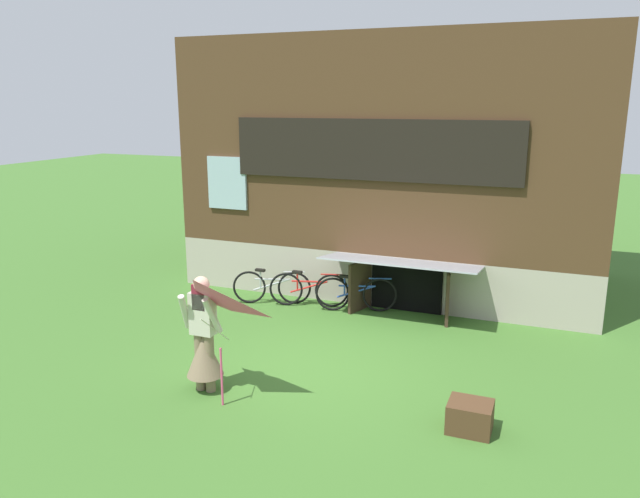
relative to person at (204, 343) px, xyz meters
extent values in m
plane|color=#3D6B28|center=(1.07, 1.38, -0.71)|extent=(60.00, 60.00, 0.00)
cube|color=#ADA393|center=(1.07, 6.64, -0.18)|extent=(8.58, 4.51, 1.06)
cube|color=#4C331E|center=(1.07, 6.64, 2.46)|extent=(8.58, 4.51, 4.23)
cube|color=black|center=(1.07, 4.34, 2.40)|extent=(5.61, 0.08, 1.15)
cube|color=#9EB7C6|center=(1.07, 4.36, 2.40)|extent=(5.45, 0.04, 1.03)
cube|color=#9EB7C6|center=(-2.08, 4.35, 1.62)|extent=(0.90, 0.06, 1.10)
cube|color=black|center=(1.83, 4.37, -0.22)|extent=(1.40, 0.03, 0.98)
cube|color=#3D2B1E|center=(0.98, 4.08, -0.22)|extent=(0.28, 0.68, 0.98)
cube|color=#3D2B1E|center=(2.68, 4.08, -0.22)|extent=(0.18, 0.70, 0.98)
cube|color=#999EA8|center=(1.83, 3.83, 0.40)|extent=(2.92, 1.09, 0.18)
cylinder|color=#7F6B51|center=(-0.08, 0.00, -0.29)|extent=(0.14, 0.14, 0.85)
cylinder|color=#7F6B51|center=(0.08, 0.00, -0.29)|extent=(0.14, 0.14, 0.85)
cone|color=#7F6B51|center=(0.00, 0.00, -0.16)|extent=(0.52, 0.52, 0.64)
cube|color=beige|center=(0.00, 0.00, 0.44)|extent=(0.34, 0.20, 0.60)
cylinder|color=beige|center=(-0.22, -0.10, 0.47)|extent=(0.17, 0.34, 0.56)
cylinder|color=beige|center=(0.22, -0.10, 0.47)|extent=(0.17, 0.34, 0.56)
cube|color=maroon|center=(0.00, -0.06, 0.69)|extent=(0.20, 0.08, 0.36)
sphere|color=#D8AD8E|center=(0.00, 0.00, 0.86)|extent=(0.23, 0.23, 0.23)
pyramid|color=#E54C7F|center=(0.26, -0.59, 0.67)|extent=(1.16, 0.98, 0.62)
cylinder|color=beige|center=(0.35, -0.25, 0.34)|extent=(0.01, 0.67, 0.54)
cylinder|color=#E54C7F|center=(0.45, -0.30, -0.30)|extent=(0.03, 0.03, 0.83)
torus|color=black|center=(1.37, 4.13, -0.38)|extent=(0.66, 0.25, 0.68)
torus|color=black|center=(0.50, 3.84, -0.38)|extent=(0.66, 0.25, 0.68)
cylinder|color=#284CB2|center=(0.93, 3.98, -0.20)|extent=(0.67, 0.25, 0.04)
cylinder|color=#284CB2|center=(0.93, 3.98, -0.31)|extent=(0.73, 0.27, 0.28)
cylinder|color=#284CB2|center=(0.71, 3.91, -0.20)|extent=(0.04, 0.04, 0.38)
cube|color=black|center=(0.71, 3.91, -0.01)|extent=(0.20, 0.08, 0.05)
cylinder|color=#284CB2|center=(1.37, 4.13, -0.04)|extent=(0.43, 0.16, 0.03)
torus|color=black|center=(0.40, 4.04, -0.37)|extent=(0.67, 0.23, 0.68)
torus|color=black|center=(-0.49, 3.79, -0.37)|extent=(0.67, 0.23, 0.68)
cylinder|color=red|center=(-0.04, 3.92, -0.20)|extent=(0.67, 0.22, 0.04)
cylinder|color=red|center=(-0.04, 3.92, -0.31)|extent=(0.74, 0.24, 0.28)
cylinder|color=red|center=(-0.26, 3.85, -0.20)|extent=(0.04, 0.04, 0.38)
cube|color=black|center=(-0.26, 3.85, -0.01)|extent=(0.20, 0.08, 0.05)
cylinder|color=red|center=(0.40, 4.04, -0.04)|extent=(0.43, 0.15, 0.03)
torus|color=black|center=(-0.37, 3.94, -0.38)|extent=(0.65, 0.26, 0.68)
torus|color=black|center=(-1.24, 3.64, -0.38)|extent=(0.65, 0.26, 0.68)
cylinder|color=#ADAFB5|center=(-0.80, 3.79, -0.20)|extent=(0.66, 0.26, 0.04)
cylinder|color=#ADAFB5|center=(-0.80, 3.79, -0.31)|extent=(0.72, 0.28, 0.27)
cylinder|color=#ADAFB5|center=(-1.02, 3.71, -0.20)|extent=(0.04, 0.04, 0.38)
cube|color=black|center=(-1.02, 3.71, -0.01)|extent=(0.20, 0.08, 0.05)
cylinder|color=#ADAFB5|center=(-0.37, 3.94, -0.04)|extent=(0.43, 0.17, 0.03)
cube|color=#4C331E|center=(3.66, 0.27, -0.52)|extent=(0.54, 0.46, 0.38)
camera|label=1|loc=(4.46, -6.81, 3.31)|focal=34.23mm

